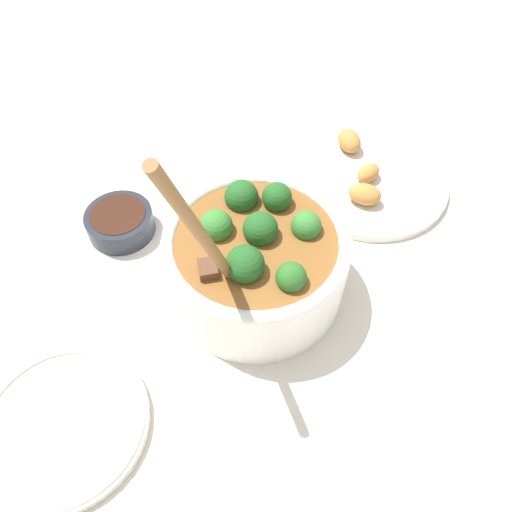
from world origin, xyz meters
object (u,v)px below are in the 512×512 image
at_px(stew_bowl, 256,259).
at_px(food_plate, 367,178).
at_px(condiment_bowl, 120,222).
at_px(empty_plate, 63,424).

height_order(stew_bowl, food_plate, stew_bowl).
bearing_deg(food_plate, condiment_bowl, 101.98).
bearing_deg(empty_plate, food_plate, -48.13).
height_order(empty_plate, food_plate, food_plate).
relative_size(stew_bowl, empty_plate, 1.73).
bearing_deg(food_plate, stew_bowl, 135.67).
distance_m(empty_plate, food_plate, 0.54).
height_order(condiment_bowl, empty_plate, condiment_bowl).
distance_m(stew_bowl, empty_plate, 0.28).
bearing_deg(stew_bowl, empty_plate, 128.31).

